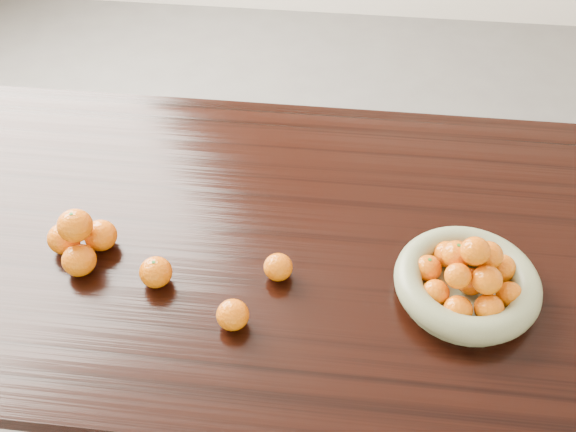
# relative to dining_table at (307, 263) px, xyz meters

# --- Properties ---
(ground) EXTENTS (5.00, 5.00, 0.00)m
(ground) POSITION_rel_dining_table_xyz_m (0.00, 0.00, -0.66)
(ground) COLOR #5B5855
(ground) RESTS_ON ground
(dining_table) EXTENTS (2.00, 1.00, 0.75)m
(dining_table) POSITION_rel_dining_table_xyz_m (0.00, 0.00, 0.00)
(dining_table) COLOR black
(dining_table) RESTS_ON ground
(fruit_bowl) EXTENTS (0.30, 0.30, 0.15)m
(fruit_bowl) POSITION_rel_dining_table_xyz_m (0.34, -0.12, 0.13)
(fruit_bowl) COLOR gray
(fruit_bowl) RESTS_ON dining_table
(orange_pyramid) EXTENTS (0.15, 0.15, 0.13)m
(orange_pyramid) POSITION_rel_dining_table_xyz_m (-0.48, -0.11, 0.14)
(orange_pyramid) COLOR #D96906
(orange_pyramid) RESTS_ON dining_table
(loose_orange_0) EXTENTS (0.07, 0.07, 0.06)m
(loose_orange_0) POSITION_rel_dining_table_xyz_m (-0.30, -0.17, 0.12)
(loose_orange_0) COLOR #D96906
(loose_orange_0) RESTS_ON dining_table
(loose_orange_1) EXTENTS (0.06, 0.06, 0.06)m
(loose_orange_1) POSITION_rel_dining_table_xyz_m (-0.13, -0.25, 0.12)
(loose_orange_1) COLOR #D96906
(loose_orange_1) RESTS_ON dining_table
(loose_orange_2) EXTENTS (0.06, 0.06, 0.06)m
(loose_orange_2) POSITION_rel_dining_table_xyz_m (-0.05, -0.12, 0.12)
(loose_orange_2) COLOR #D96906
(loose_orange_2) RESTS_ON dining_table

